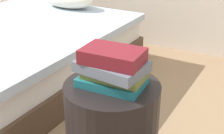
# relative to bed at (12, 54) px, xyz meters

# --- Properties ---
(bed) EXTENTS (1.59, 2.05, 0.62)m
(bed) POSITION_rel_bed_xyz_m (0.00, 0.00, 0.00)
(bed) COLOR #4C3828
(bed) RESTS_ON ground_plane
(book_teal) EXTENTS (0.30, 0.20, 0.04)m
(book_teal) POSITION_rel_bed_xyz_m (1.28, -0.62, 0.34)
(book_teal) COLOR #1E727F
(book_teal) RESTS_ON side_table
(book_olive) EXTENTS (0.27, 0.19, 0.03)m
(book_olive) POSITION_rel_bed_xyz_m (1.29, -0.61, 0.38)
(book_olive) COLOR olive
(book_olive) RESTS_ON book_teal
(book_slate) EXTENTS (0.31, 0.23, 0.05)m
(book_slate) POSITION_rel_bed_xyz_m (1.28, -0.62, 0.42)
(book_slate) COLOR slate
(book_slate) RESTS_ON book_olive
(book_maroon) EXTENTS (0.27, 0.18, 0.06)m
(book_maroon) POSITION_rel_bed_xyz_m (1.29, -0.63, 0.47)
(book_maroon) COLOR maroon
(book_maroon) RESTS_ON book_slate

